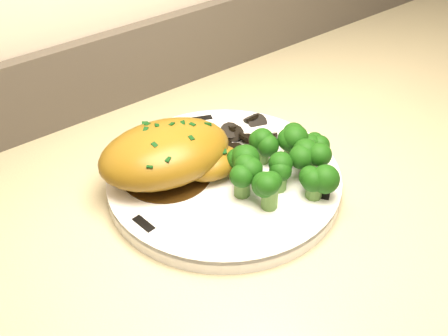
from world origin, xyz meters
TOP-DOWN VIEW (x-y plane):
  - plate at (0.15, 1.73)m, footprint 0.35×0.35m
  - rim_accent_0 at (0.20, 1.85)m, footprint 0.03×0.02m
  - rim_accent_1 at (0.02, 1.72)m, footprint 0.02×0.03m
  - rim_accent_2 at (0.23, 1.63)m, footprint 0.03×0.03m
  - gravy_pool at (0.09, 1.78)m, footprint 0.12×0.12m
  - chicken_breast at (0.10, 1.77)m, footprint 0.18×0.14m
  - mushroom_pile at (0.21, 1.79)m, footprint 0.10×0.08m
  - broccoli_florets at (0.20, 1.68)m, footprint 0.15×0.12m

SIDE VIEW (x-z plane):
  - plate at x=0.15m, z-range 0.90..0.92m
  - rim_accent_0 at x=0.20m, z-range 0.92..0.92m
  - rim_accent_1 at x=0.02m, z-range 0.92..0.92m
  - rim_accent_2 at x=0.23m, z-range 0.92..0.92m
  - gravy_pool at x=0.09m, z-range 0.92..0.92m
  - mushroom_pile at x=0.21m, z-range 0.91..0.94m
  - broccoli_florets at x=0.20m, z-range 0.92..0.97m
  - chicken_breast at x=0.10m, z-range 0.92..0.98m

